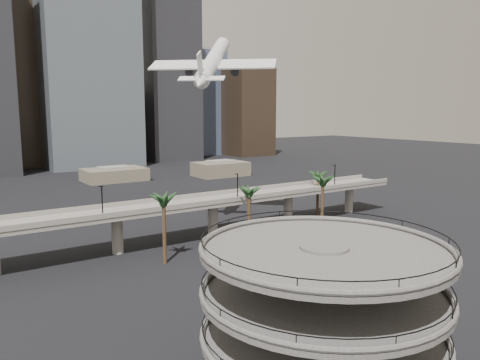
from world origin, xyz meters
TOP-DOWN VIEW (x-y plane):
  - ground at (0.00, 0.00)m, footprint 700.00×700.00m
  - parking_ramp at (-13.00, -4.00)m, footprint 22.20×22.20m
  - overpass at (0.00, 55.00)m, footprint 130.00×9.30m
  - palm_trees at (21.48, 47.47)m, footprint 54.40×18.40m
  - low_buildings at (6.89, 142.30)m, footprint 135.00×27.50m
  - skyline at (15.11, 217.09)m, footprint 269.00×86.00m
  - airborne_jet at (18.84, 67.29)m, footprint 26.77×27.44m
  - car_a at (-4.42, 10.49)m, footprint 4.86×3.57m
  - car_b at (16.05, 22.99)m, footprint 4.69×2.38m
  - car_c at (36.08, 17.48)m, footprint 6.05×3.39m

SIDE VIEW (x-z plane):
  - ground at x=0.00m, z-range 0.00..0.00m
  - car_b at x=16.05m, z-range 0.00..1.47m
  - car_a at x=-4.42m, z-range 0.00..1.54m
  - car_c at x=36.08m, z-range 0.00..1.66m
  - low_buildings at x=6.89m, z-range -0.54..6.26m
  - overpass at x=0.00m, z-range -0.01..14.69m
  - parking_ramp at x=-13.00m, z-range 1.16..18.51m
  - palm_trees at x=21.48m, z-range 4.30..18.30m
  - airborne_jet at x=18.84m, z-range 31.29..48.46m
  - skyline at x=15.11m, z-range -15.37..98.77m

